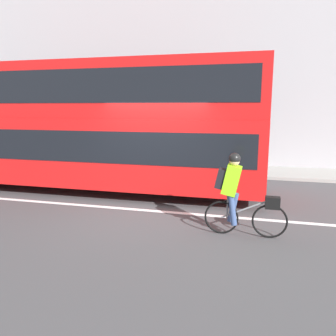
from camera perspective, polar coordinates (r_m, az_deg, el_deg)
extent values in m
plane|color=#424244|center=(7.76, -3.10, -7.35)|extent=(80.00, 80.00, 0.00)
cube|color=silver|center=(7.72, -3.19, -7.41)|extent=(50.00, 0.14, 0.01)
cube|color=gray|center=(12.61, 3.89, -0.11)|extent=(60.00, 2.13, 0.10)
cube|color=#9E9EA3|center=(13.73, 5.10, 18.79)|extent=(60.00, 0.30, 8.71)
cylinder|color=black|center=(9.01, 2.96, -1.58)|extent=(0.98, 0.30, 0.98)
cube|color=red|center=(10.13, -16.44, 3.38)|extent=(11.07, 2.53, 1.80)
cube|color=black|center=(10.10, -16.51, 4.60)|extent=(10.63, 2.55, 0.79)
cube|color=red|center=(10.06, -16.94, 12.60)|extent=(11.07, 2.43, 1.45)
cube|color=black|center=(10.07, -16.96, 13.01)|extent=(10.63, 2.45, 0.81)
torus|color=black|center=(6.36, 17.28, -8.85)|extent=(0.64, 0.04, 0.64)
torus|color=black|center=(6.37, 9.27, -8.48)|extent=(0.64, 0.04, 0.64)
cylinder|color=slate|center=(6.29, 13.35, -6.92)|extent=(0.89, 0.03, 0.44)
cylinder|color=slate|center=(6.29, 10.30, -6.51)|extent=(0.03, 0.03, 0.47)
cube|color=black|center=(6.26, 17.73, -5.79)|extent=(0.26, 0.16, 0.22)
cube|color=#8CE019|center=(6.16, 11.02, -2.04)|extent=(0.37, 0.32, 0.58)
cube|color=black|center=(6.17, 9.17, -1.77)|extent=(0.21, 0.26, 0.38)
cylinder|color=#384C7A|center=(6.38, 11.25, -6.73)|extent=(0.21, 0.11, 0.58)
cylinder|color=#384C7A|center=(6.21, 11.16, -7.22)|extent=(0.19, 0.11, 0.58)
sphere|color=tan|center=(6.09, 11.51, 1.21)|extent=(0.19, 0.19, 0.19)
sphere|color=black|center=(6.08, 11.53, 1.61)|extent=(0.21, 0.21, 0.21)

